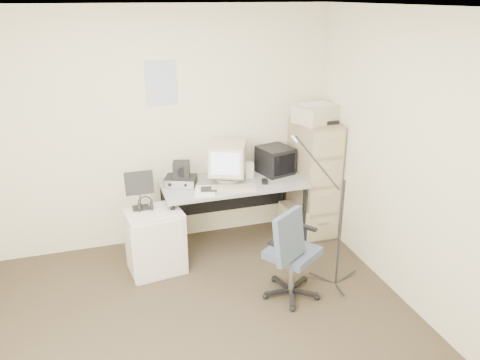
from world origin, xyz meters
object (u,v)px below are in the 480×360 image
object	(u,v)px
filing_cabinet	(313,178)
desk	(233,213)
office_chair	(293,251)
side_cart	(155,241)

from	to	relation	value
filing_cabinet	desk	world-z (taller)	filing_cabinet
office_chair	filing_cabinet	bearing A→B (deg)	22.36
desk	side_cart	xyz separation A→B (m)	(-0.89, -0.30, -0.04)
desk	office_chair	distance (m)	1.11
desk	office_chair	size ratio (longest dim) A/B	1.64
office_chair	desk	bearing A→B (deg)	67.04
office_chair	side_cart	distance (m)	1.37
filing_cabinet	side_cart	world-z (taller)	filing_cabinet
filing_cabinet	office_chair	bearing A→B (deg)	-122.96
office_chair	side_cart	world-z (taller)	office_chair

